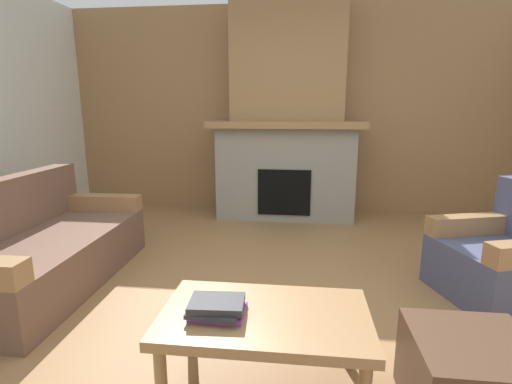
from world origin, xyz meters
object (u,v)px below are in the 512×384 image
Objects in this scene: fireplace at (287,126)px; ottoman at (470,381)px; coffee_table at (265,323)px; couch at (42,250)px; armchair at (506,260)px.

fireplace is 5.19× the size of ottoman.
fireplace reaches higher than coffee_table.
coffee_table is 0.95m from ottoman.
couch and armchair have the same top height.
fireplace is at bearing 90.72° from coffee_table.
armchair is (1.71, -2.11, -0.87)m from fireplace.
armchair is (3.54, 0.20, 0.01)m from couch.
coffee_table is (0.04, -3.30, -0.79)m from fireplace.
ottoman is (-0.74, -1.26, -0.09)m from armchair.
coffee_table is 1.92× the size of ottoman.
couch is 3.49× the size of ottoman.
armchair is 0.95× the size of coffee_table.
coffee_table is (-1.67, -1.19, 0.08)m from armchair.
couch is 2.12m from coffee_table.
couch is 3.54m from armchair.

